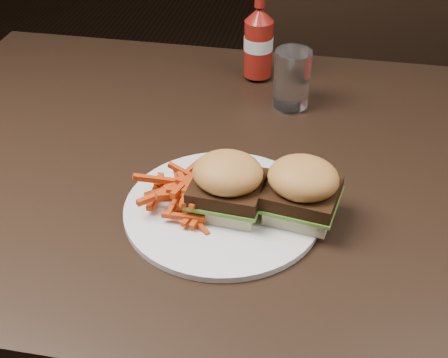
% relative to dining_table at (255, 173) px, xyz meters
% --- Properties ---
extents(dining_table, '(1.20, 0.80, 0.04)m').
position_rel_dining_table_xyz_m(dining_table, '(0.00, 0.00, 0.00)').
color(dining_table, black).
rests_on(dining_table, ground).
extents(chair_far, '(0.52, 0.52, 0.04)m').
position_rel_dining_table_xyz_m(chair_far, '(0.10, 0.71, -0.30)').
color(chair_far, black).
rests_on(chair_far, ground).
extents(plate, '(0.27, 0.27, 0.01)m').
position_rel_dining_table_xyz_m(plate, '(-0.03, -0.13, 0.03)').
color(plate, white).
rests_on(plate, dining_table).
extents(sandwich_half_a, '(0.09, 0.09, 0.02)m').
position_rel_dining_table_xyz_m(sandwich_half_a, '(-0.02, -0.13, 0.04)').
color(sandwich_half_a, beige).
rests_on(sandwich_half_a, plate).
extents(sandwich_half_b, '(0.10, 0.09, 0.02)m').
position_rel_dining_table_xyz_m(sandwich_half_b, '(0.08, -0.12, 0.04)').
color(sandwich_half_b, beige).
rests_on(sandwich_half_b, plate).
extents(fries_pile, '(0.12, 0.12, 0.04)m').
position_rel_dining_table_xyz_m(fries_pile, '(-0.08, -0.13, 0.05)').
color(fries_pile, '#C6440F').
rests_on(fries_pile, plate).
extents(ketchup_bottle, '(0.06, 0.06, 0.11)m').
position_rel_dining_table_xyz_m(ketchup_bottle, '(-0.04, 0.28, 0.08)').
color(ketchup_bottle, maroon).
rests_on(ketchup_bottle, dining_table).
extents(tumbler, '(0.08, 0.08, 0.10)m').
position_rel_dining_table_xyz_m(tumbler, '(0.03, 0.18, 0.08)').
color(tumbler, white).
rests_on(tumbler, dining_table).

